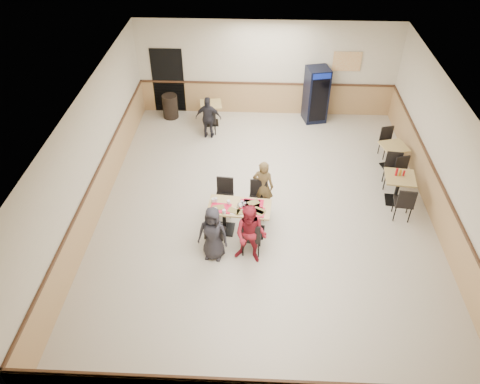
{
  "coord_description": "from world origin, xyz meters",
  "views": [
    {
      "loc": [
        -0.22,
        -8.62,
        7.49
      ],
      "look_at": [
        -0.58,
        -0.5,
        1.01
      ],
      "focal_mm": 35.0,
      "sensor_mm": 36.0,
      "label": 1
    }
  ],
  "objects_px": {
    "main_table": "(239,215)",
    "diner_woman_right": "(251,235)",
    "pepsi_cooler": "(316,95)",
    "trash_bin": "(170,106)",
    "side_table_near": "(398,185)",
    "diner_man_opposite": "(263,186)",
    "lone_diner": "(208,118)",
    "side_table_far": "(393,153)",
    "diner_woman_left": "(213,234)",
    "back_table": "(211,110)"
  },
  "relations": [
    {
      "from": "diner_man_opposite",
      "to": "trash_bin",
      "type": "relative_size",
      "value": 1.86
    },
    {
      "from": "diner_man_opposite",
      "to": "side_table_near",
      "type": "distance_m",
      "value": 3.35
    },
    {
      "from": "diner_woman_right",
      "to": "back_table",
      "type": "relative_size",
      "value": 1.98
    },
    {
      "from": "pepsi_cooler",
      "to": "trash_bin",
      "type": "distance_m",
      "value": 4.59
    },
    {
      "from": "pepsi_cooler",
      "to": "trash_bin",
      "type": "height_order",
      "value": "pepsi_cooler"
    },
    {
      "from": "trash_bin",
      "to": "pepsi_cooler",
      "type": "bearing_deg",
      "value": 0.54
    },
    {
      "from": "back_table",
      "to": "pepsi_cooler",
      "type": "bearing_deg",
      "value": 6.95
    },
    {
      "from": "side_table_far",
      "to": "side_table_near",
      "type": "bearing_deg",
      "value": -96.93
    },
    {
      "from": "diner_woman_right",
      "to": "trash_bin",
      "type": "relative_size",
      "value": 1.92
    },
    {
      "from": "diner_woman_right",
      "to": "back_table",
      "type": "bearing_deg",
      "value": 118.17
    },
    {
      "from": "diner_man_opposite",
      "to": "side_table_far",
      "type": "xyz_separation_m",
      "value": [
        3.49,
        1.94,
        -0.24
      ]
    },
    {
      "from": "diner_woman_right",
      "to": "side_table_far",
      "type": "xyz_separation_m",
      "value": [
        3.74,
        3.62,
        -0.27
      ]
    },
    {
      "from": "main_table",
      "to": "diner_man_opposite",
      "type": "xyz_separation_m",
      "value": [
        0.52,
        0.81,
        0.2
      ]
    },
    {
      "from": "diner_woman_left",
      "to": "diner_woman_right",
      "type": "relative_size",
      "value": 0.91
    },
    {
      "from": "side_table_near",
      "to": "diner_man_opposite",
      "type": "bearing_deg",
      "value": -171.98
    },
    {
      "from": "side_table_far",
      "to": "back_table",
      "type": "xyz_separation_m",
      "value": [
        -5.11,
        2.14,
        0.0
      ]
    },
    {
      "from": "trash_bin",
      "to": "main_table",
      "type": "bearing_deg",
      "value": -65.03
    },
    {
      "from": "diner_woman_left",
      "to": "lone_diner",
      "type": "distance_m",
      "value": 4.94
    },
    {
      "from": "lone_diner",
      "to": "pepsi_cooler",
      "type": "bearing_deg",
      "value": -157.05
    },
    {
      "from": "side_table_near",
      "to": "pepsi_cooler",
      "type": "xyz_separation_m",
      "value": [
        -1.71,
        4.01,
        0.36
      ]
    },
    {
      "from": "side_table_far",
      "to": "pepsi_cooler",
      "type": "xyz_separation_m",
      "value": [
        -1.89,
        2.54,
        0.41
      ]
    },
    {
      "from": "side_table_near",
      "to": "pepsi_cooler",
      "type": "height_order",
      "value": "pepsi_cooler"
    },
    {
      "from": "diner_woman_right",
      "to": "trash_bin",
      "type": "distance_m",
      "value": 6.7
    },
    {
      "from": "lone_diner",
      "to": "side_table_near",
      "type": "xyz_separation_m",
      "value": [
        4.93,
        -2.83,
        -0.15
      ]
    },
    {
      "from": "side_table_near",
      "to": "back_table",
      "type": "xyz_separation_m",
      "value": [
        -4.93,
        3.61,
        -0.04
      ]
    },
    {
      "from": "side_table_near",
      "to": "lone_diner",
      "type": "bearing_deg",
      "value": 150.2
    },
    {
      "from": "diner_woman_left",
      "to": "back_table",
      "type": "distance_m",
      "value": 5.73
    },
    {
      "from": "main_table",
      "to": "back_table",
      "type": "relative_size",
      "value": 1.98
    },
    {
      "from": "diner_woman_left",
      "to": "side_table_far",
      "type": "height_order",
      "value": "diner_woman_left"
    },
    {
      "from": "side_table_near",
      "to": "trash_bin",
      "type": "distance_m",
      "value": 7.42
    },
    {
      "from": "diner_man_opposite",
      "to": "lone_diner",
      "type": "bearing_deg",
      "value": -51.81
    },
    {
      "from": "side_table_near",
      "to": "trash_bin",
      "type": "height_order",
      "value": "trash_bin"
    },
    {
      "from": "main_table",
      "to": "diner_woman_left",
      "type": "bearing_deg",
      "value": -117.9
    },
    {
      "from": "diner_woman_left",
      "to": "diner_man_opposite",
      "type": "relative_size",
      "value": 0.94
    },
    {
      "from": "side_table_near",
      "to": "side_table_far",
      "type": "xyz_separation_m",
      "value": [
        0.18,
        1.47,
        -0.04
      ]
    },
    {
      "from": "lone_diner",
      "to": "side_table_far",
      "type": "height_order",
      "value": "lone_diner"
    },
    {
      "from": "main_table",
      "to": "diner_woman_right",
      "type": "height_order",
      "value": "diner_woman_right"
    },
    {
      "from": "side_table_far",
      "to": "pepsi_cooler",
      "type": "distance_m",
      "value": 3.19
    },
    {
      "from": "diner_woman_right",
      "to": "diner_man_opposite",
      "type": "distance_m",
      "value": 1.7
    },
    {
      "from": "pepsi_cooler",
      "to": "trash_bin",
      "type": "relative_size",
      "value": 2.28
    },
    {
      "from": "diner_woman_right",
      "to": "trash_bin",
      "type": "height_order",
      "value": "diner_woman_right"
    },
    {
      "from": "diner_woman_right",
      "to": "diner_man_opposite",
      "type": "xyz_separation_m",
      "value": [
        0.25,
        1.68,
        -0.03
      ]
    },
    {
      "from": "diner_man_opposite",
      "to": "lone_diner",
      "type": "relative_size",
      "value": 1.08
    },
    {
      "from": "side_table_far",
      "to": "trash_bin",
      "type": "bearing_deg",
      "value": 158.87
    },
    {
      "from": "diner_woman_right",
      "to": "lone_diner",
      "type": "xyz_separation_m",
      "value": [
        -1.37,
        4.98,
        -0.08
      ]
    },
    {
      "from": "main_table",
      "to": "side_table_near",
      "type": "distance_m",
      "value": 4.04
    },
    {
      "from": "diner_man_opposite",
      "to": "side_table_far",
      "type": "relative_size",
      "value": 1.77
    },
    {
      "from": "side_table_far",
      "to": "pepsi_cooler",
      "type": "relative_size",
      "value": 0.46
    },
    {
      "from": "diner_woman_left",
      "to": "side_table_far",
      "type": "bearing_deg",
      "value": 46.71
    },
    {
      "from": "side_table_near",
      "to": "diner_woman_left",
      "type": "bearing_deg",
      "value": -154.45
    }
  ]
}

